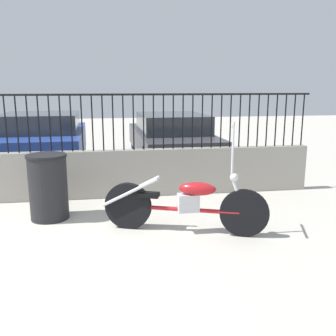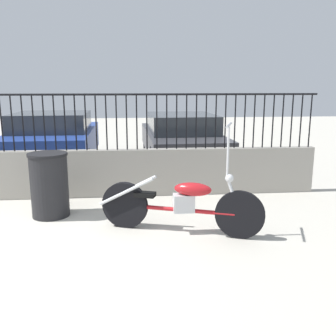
{
  "view_description": "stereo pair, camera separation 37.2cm",
  "coord_description": "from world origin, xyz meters",
  "px_view_note": "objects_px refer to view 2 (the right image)",
  "views": [
    {
      "loc": [
        1.59,
        -3.83,
        1.96
      ],
      "look_at": [
        2.5,
        1.84,
        0.7
      ],
      "focal_mm": 40.0,
      "sensor_mm": 36.0,
      "label": 1
    },
    {
      "loc": [
        1.96,
        -3.88,
        1.96
      ],
      "look_at": [
        2.5,
        1.84,
        0.7
      ],
      "focal_mm": 40.0,
      "sensor_mm": 36.0,
      "label": 2
    }
  ],
  "objects_px": {
    "motorcycle_red": "(173,203)",
    "trash_bin": "(49,185)",
    "car_blue": "(54,139)",
    "car_dark_grey": "(181,137)"
  },
  "relations": [
    {
      "from": "motorcycle_red",
      "to": "car_blue",
      "type": "relative_size",
      "value": 0.54
    },
    {
      "from": "motorcycle_red",
      "to": "trash_bin",
      "type": "distance_m",
      "value": 1.99
    },
    {
      "from": "motorcycle_red",
      "to": "car_blue",
      "type": "height_order",
      "value": "motorcycle_red"
    },
    {
      "from": "motorcycle_red",
      "to": "trash_bin",
      "type": "xyz_separation_m",
      "value": [
        -1.81,
        0.83,
        0.07
      ]
    },
    {
      "from": "trash_bin",
      "to": "motorcycle_red",
      "type": "bearing_deg",
      "value": -24.71
    },
    {
      "from": "trash_bin",
      "to": "car_dark_grey",
      "type": "relative_size",
      "value": 0.22
    },
    {
      "from": "trash_bin",
      "to": "car_blue",
      "type": "bearing_deg",
      "value": 99.86
    },
    {
      "from": "car_blue",
      "to": "motorcycle_red",
      "type": "bearing_deg",
      "value": -152.87
    },
    {
      "from": "motorcycle_red",
      "to": "car_dark_grey",
      "type": "xyz_separation_m",
      "value": [
        0.73,
        4.91,
        0.23
      ]
    },
    {
      "from": "motorcycle_red",
      "to": "car_blue",
      "type": "xyz_separation_m",
      "value": [
        -2.45,
        4.53,
        0.27
      ]
    }
  ]
}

